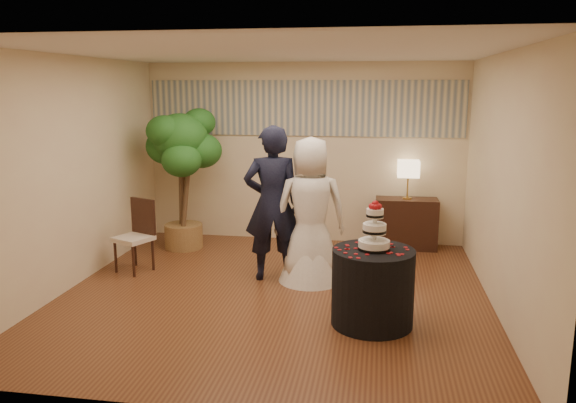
% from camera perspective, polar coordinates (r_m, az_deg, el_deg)
% --- Properties ---
extents(floor, '(5.00, 5.00, 0.00)m').
position_cam_1_polar(floor, '(6.79, -1.40, -9.37)').
color(floor, brown).
rests_on(floor, ground).
extents(ceiling, '(5.00, 5.00, 0.00)m').
position_cam_1_polar(ceiling, '(6.35, -1.53, 14.95)').
color(ceiling, white).
rests_on(ceiling, wall_back).
extents(wall_back, '(5.00, 0.06, 2.80)m').
position_cam_1_polar(wall_back, '(8.87, 1.56, 4.94)').
color(wall_back, beige).
rests_on(wall_back, ground).
extents(wall_front, '(5.00, 0.06, 2.80)m').
position_cam_1_polar(wall_front, '(4.04, -8.09, -3.25)').
color(wall_front, beige).
rests_on(wall_front, ground).
extents(wall_left, '(0.06, 5.00, 2.80)m').
position_cam_1_polar(wall_left, '(7.31, -21.12, 2.73)').
color(wall_left, beige).
rests_on(wall_left, ground).
extents(wall_right, '(0.06, 5.00, 2.80)m').
position_cam_1_polar(wall_right, '(6.45, 20.95, 1.65)').
color(wall_right, beige).
rests_on(wall_right, ground).
extents(mural_border, '(4.90, 0.02, 0.85)m').
position_cam_1_polar(mural_border, '(8.79, 1.57, 9.46)').
color(mural_border, '#A4A596').
rests_on(mural_border, wall_back).
extents(groom, '(0.81, 0.63, 1.97)m').
position_cam_1_polar(groom, '(7.05, -1.59, -0.22)').
color(groom, black).
rests_on(groom, floor).
extents(bride, '(1.06, 0.99, 1.84)m').
position_cam_1_polar(bride, '(6.99, 2.31, -0.88)').
color(bride, white).
rests_on(bride, floor).
extents(cake_table, '(1.07, 1.07, 0.80)m').
position_cam_1_polar(cake_table, '(5.91, 8.59, -8.60)').
color(cake_table, black).
rests_on(cake_table, floor).
extents(wedding_cake, '(0.32, 0.32, 0.51)m').
position_cam_1_polar(wedding_cake, '(5.71, 8.79, -2.40)').
color(wedding_cake, white).
rests_on(wedding_cake, cake_table).
extents(console, '(0.93, 0.44, 0.77)m').
position_cam_1_polar(console, '(8.73, 11.90, -2.20)').
color(console, black).
rests_on(console, floor).
extents(table_lamp, '(0.32, 0.32, 0.58)m').
position_cam_1_polar(table_lamp, '(8.59, 12.09, 2.17)').
color(table_lamp, beige).
rests_on(table_lamp, console).
extents(ficus_tree, '(1.45, 1.45, 2.16)m').
position_cam_1_polar(ficus_tree, '(8.56, -10.76, 2.33)').
color(ficus_tree, '#225E1E').
rests_on(ficus_tree, floor).
extents(side_chair, '(0.59, 0.60, 0.96)m').
position_cam_1_polar(side_chair, '(7.72, -15.44, -3.44)').
color(side_chair, black).
rests_on(side_chair, floor).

